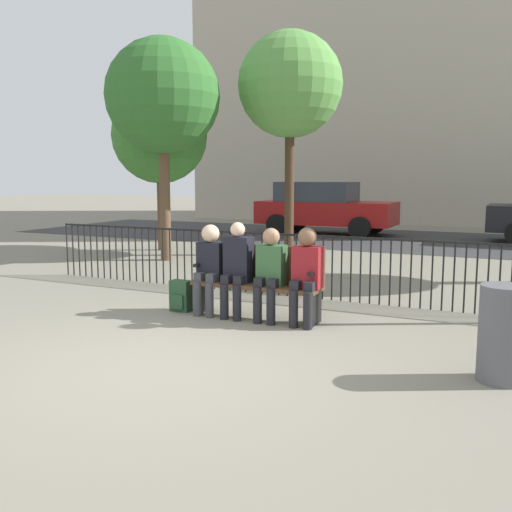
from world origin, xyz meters
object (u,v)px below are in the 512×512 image
Objects in this scene: seated_person_0 at (210,263)px; backpack at (181,296)px; park_bench at (259,279)px; trash_bin at (503,334)px; seated_person_3 at (306,270)px; seated_person_1 at (237,265)px; parked_car_0 at (324,207)px; tree_2 at (160,136)px; seated_person_2 at (270,269)px; tree_3 at (290,86)px; tree_1 at (163,97)px.

seated_person_0 reaches higher than backpack.
park_bench is 0.68m from seated_person_0.
seated_person_3 is at bearing 154.40° from trash_bin.
seated_person_0 is 1.37× the size of trash_bin.
seated_person_1 is 10.85m from parked_car_0.
parked_car_0 is (-2.02, 10.58, 0.17)m from seated_person_0.
tree_2 is (-4.75, 5.20, 2.07)m from seated_person_1.
seated_person_2 is 0.47m from seated_person_3.
seated_person_0 is 0.28× the size of parked_car_0.
seated_person_3 is (0.94, -0.00, -0.00)m from seated_person_1.
seated_person_1 is 0.25× the size of tree_3.
seated_person_3 is at bearing -10.60° from park_bench.
seated_person_0 is at bearing 179.94° from seated_person_2.
parked_car_0 is at bearing 100.83° from seated_person_0.
seated_person_0 is at bearing -78.01° from tree_3.
tree_3 is at bearing -80.56° from parked_car_0.
park_bench is 0.34× the size of tree_3.
seated_person_2 is at bearing 1.50° from backpack.
trash_bin is (4.78, -6.81, -3.35)m from tree_3.
seated_person_1 is 1.05× the size of seated_person_2.
tree_2 is 10.35m from trash_bin.
seated_person_0 is 0.99× the size of seated_person_3.
trash_bin is (2.70, -1.06, -0.23)m from seated_person_2.
tree_3 is at bearing 101.99° from seated_person_0.
trash_bin is at bearing -21.53° from seated_person_2.
seated_person_2 is at bearing 158.47° from trash_bin.
tree_1 reaches higher than trash_bin.
seated_person_1 reaches higher than seated_person_3.
seated_person_0 is 1.01× the size of seated_person_2.
seated_person_2 is 0.28× the size of parked_car_0.
tree_1 is at bearing 130.76° from seated_person_0.
park_bench is 1.45× the size of seated_person_2.
park_bench is 3.15m from trash_bin.
parked_car_0 reaches higher than trash_bin.
tree_1 reaches higher than seated_person_2.
seated_person_0 is at bearing -179.98° from seated_person_3.
park_bench is at bearing 8.69° from backpack.
seated_person_0 is 7.09m from tree_2.
backpack is 0.09× the size of tree_1.
seated_person_3 is 7.01m from tree_3.
seated_person_1 is at bearing -77.11° from parked_car_0.
seated_person_3 is at bearing 0.02° from seated_person_0.
seated_person_2 is (0.46, -0.00, -0.02)m from seated_person_1.
tree_3 is at bearing 97.76° from backpack.
backpack is 0.11× the size of tree_2.
trash_bin is at bearing -14.48° from backpack.
trash_bin is (3.56, -1.07, -0.24)m from seated_person_0.
backpack is 5.78m from tree_1.
seated_person_0 is at bearing -50.07° from tree_2.
tree_2 is (-5.21, 5.20, 2.09)m from seated_person_2.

